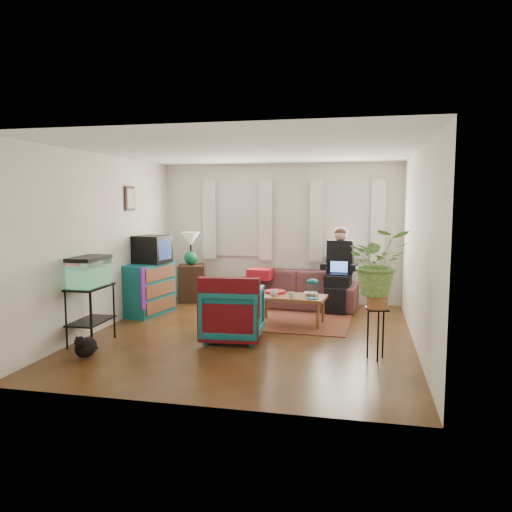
% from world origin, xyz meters
% --- Properties ---
extents(floor, '(4.50, 5.00, 0.01)m').
position_xyz_m(floor, '(0.00, 0.00, 0.00)').
color(floor, '#4F2B14').
rests_on(floor, ground).
extents(ceiling, '(4.50, 5.00, 0.01)m').
position_xyz_m(ceiling, '(0.00, 0.00, 2.60)').
color(ceiling, white).
rests_on(ceiling, wall_back).
extents(wall_back, '(4.50, 0.01, 2.60)m').
position_xyz_m(wall_back, '(0.00, 2.50, 1.30)').
color(wall_back, silver).
rests_on(wall_back, floor).
extents(wall_front, '(4.50, 0.01, 2.60)m').
position_xyz_m(wall_front, '(0.00, -2.50, 1.30)').
color(wall_front, silver).
rests_on(wall_front, floor).
extents(wall_left, '(0.01, 5.00, 2.60)m').
position_xyz_m(wall_left, '(-2.25, 0.00, 1.30)').
color(wall_left, silver).
rests_on(wall_left, floor).
extents(wall_right, '(0.01, 5.00, 2.60)m').
position_xyz_m(wall_right, '(2.25, 0.00, 1.30)').
color(wall_right, silver).
rests_on(wall_right, floor).
extents(window_left, '(1.08, 0.04, 1.38)m').
position_xyz_m(window_left, '(-0.80, 2.48, 1.55)').
color(window_left, white).
rests_on(window_left, wall_back).
extents(window_right, '(1.08, 0.04, 1.38)m').
position_xyz_m(window_right, '(1.25, 2.48, 1.55)').
color(window_right, white).
rests_on(window_right, wall_back).
extents(curtains_left, '(1.36, 0.06, 1.50)m').
position_xyz_m(curtains_left, '(-0.80, 2.40, 1.55)').
color(curtains_left, white).
rests_on(curtains_left, wall_back).
extents(curtains_right, '(1.36, 0.06, 1.50)m').
position_xyz_m(curtains_right, '(1.25, 2.40, 1.55)').
color(curtains_right, white).
rests_on(curtains_right, wall_back).
extents(picture_frame, '(0.04, 0.32, 0.40)m').
position_xyz_m(picture_frame, '(-2.21, 0.85, 1.95)').
color(picture_frame, '#3D2616').
rests_on(picture_frame, wall_left).
extents(area_rug, '(2.07, 1.68, 0.01)m').
position_xyz_m(area_rug, '(0.37, 1.00, 0.01)').
color(area_rug, brown).
rests_on(area_rug, floor).
extents(sofa, '(2.29, 1.06, 0.87)m').
position_xyz_m(sofa, '(0.35, 2.05, 0.43)').
color(sofa, brown).
rests_on(sofa, floor).
extents(seated_person, '(0.61, 0.73, 1.32)m').
position_xyz_m(seated_person, '(1.15, 1.98, 0.66)').
color(seated_person, black).
rests_on(seated_person, sofa).
extents(side_table, '(0.60, 0.60, 0.70)m').
position_xyz_m(side_table, '(-1.65, 2.17, 0.35)').
color(side_table, '#402218').
rests_on(side_table, floor).
extents(table_lamp, '(0.45, 0.45, 0.64)m').
position_xyz_m(table_lamp, '(-1.65, 2.17, 1.00)').
color(table_lamp, white).
rests_on(table_lamp, side_table).
extents(dresser, '(0.65, 1.03, 0.87)m').
position_xyz_m(dresser, '(-1.99, 0.98, 0.43)').
color(dresser, navy).
rests_on(dresser, floor).
extents(crt_tv, '(0.61, 0.57, 0.46)m').
position_xyz_m(crt_tv, '(-1.95, 1.07, 1.10)').
color(crt_tv, black).
rests_on(crt_tv, dresser).
extents(aquarium_stand, '(0.40, 0.70, 0.78)m').
position_xyz_m(aquarium_stand, '(-2.00, -0.84, 0.39)').
color(aquarium_stand, black).
rests_on(aquarium_stand, floor).
extents(aquarium, '(0.35, 0.64, 0.41)m').
position_xyz_m(aquarium, '(-2.00, -0.84, 0.99)').
color(aquarium, '#7FD899').
rests_on(aquarium, aquarium_stand).
extents(black_cat, '(0.26, 0.38, 0.31)m').
position_xyz_m(black_cat, '(-1.75, -1.40, 0.15)').
color(black_cat, black).
rests_on(black_cat, floor).
extents(armchair, '(0.85, 0.80, 0.81)m').
position_xyz_m(armchair, '(-0.19, -0.24, 0.41)').
color(armchair, '#12626F').
rests_on(armchair, floor).
extents(serape_throw, '(0.83, 0.25, 0.67)m').
position_xyz_m(serape_throw, '(-0.16, -0.55, 0.57)').
color(serape_throw, '#9E0A0A').
rests_on(serape_throw, armchair).
extents(coffee_table, '(1.12, 0.69, 0.45)m').
position_xyz_m(coffee_table, '(0.47, 0.81, 0.22)').
color(coffee_table, brown).
rests_on(coffee_table, floor).
extents(cup_a, '(0.13, 0.13, 0.10)m').
position_xyz_m(cup_a, '(0.21, 0.73, 0.49)').
color(cup_a, white).
rests_on(cup_a, coffee_table).
extents(cup_b, '(0.11, 0.11, 0.09)m').
position_xyz_m(cup_b, '(0.50, 0.63, 0.49)').
color(cup_b, beige).
rests_on(cup_b, coffee_table).
extents(bowl, '(0.23, 0.23, 0.05)m').
position_xyz_m(bowl, '(0.77, 0.88, 0.47)').
color(bowl, white).
rests_on(bowl, coffee_table).
extents(snack_tray, '(0.36, 0.36, 0.04)m').
position_xyz_m(snack_tray, '(0.19, 0.98, 0.46)').
color(snack_tray, '#B21414').
rests_on(snack_tray, coffee_table).
extents(birdcage, '(0.19, 0.19, 0.31)m').
position_xyz_m(birdcage, '(0.82, 0.63, 0.60)').
color(birdcage, '#115B6B').
rests_on(birdcage, coffee_table).
extents(plant_stand, '(0.31, 0.31, 0.63)m').
position_xyz_m(plant_stand, '(1.73, -0.72, 0.32)').
color(plant_stand, black).
rests_on(plant_stand, floor).
extents(potted_plant, '(0.81, 0.73, 0.80)m').
position_xyz_m(potted_plant, '(1.73, -0.72, 1.07)').
color(potted_plant, '#599947').
rests_on(potted_plant, plant_stand).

